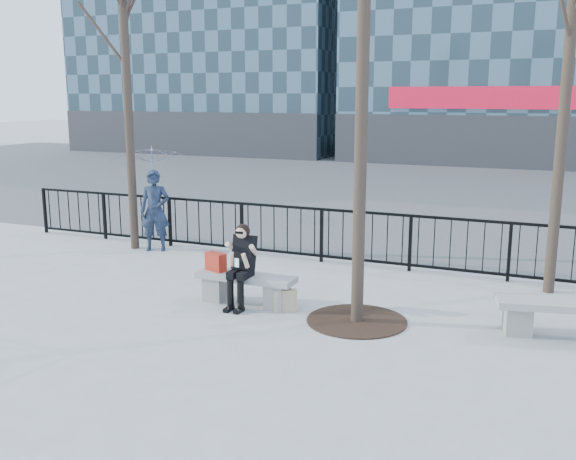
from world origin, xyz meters
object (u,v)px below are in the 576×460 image
at_px(bench_main, 246,286).
at_px(standing_man, 155,211).
at_px(bench_second, 565,316).
at_px(seated_woman, 241,266).

relative_size(bench_main, standing_man, 0.94).
bearing_deg(bench_second, standing_man, 152.76).
bearing_deg(bench_second, bench_main, 171.78).
bearing_deg(bench_main, standing_man, 143.87).
bearing_deg(standing_man, bench_second, -37.34).
height_order(bench_second, standing_man, standing_man).
distance_m(seated_woman, standing_man, 4.36).
xyz_separation_m(bench_second, standing_man, (-8.19, 2.16, 0.54)).
xyz_separation_m(bench_second, seated_woman, (-4.75, -0.51, 0.33)).
distance_m(bench_second, standing_man, 8.49).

